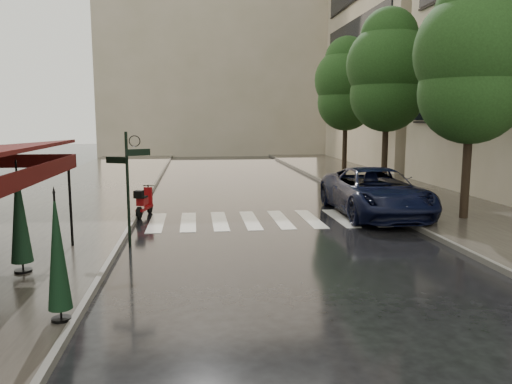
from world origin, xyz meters
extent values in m
plane|color=black|center=(0.00, 0.00, 0.00)|extent=(120.00, 120.00, 0.00)
cube|color=#38332D|center=(-4.50, 12.00, 0.06)|extent=(6.00, 60.00, 0.12)
cube|color=#38332D|center=(10.25, 12.00, 0.06)|extent=(5.50, 60.00, 0.12)
cube|color=#595651|center=(-1.45, 12.00, 0.07)|extent=(0.12, 60.00, 0.16)
cube|color=#595651|center=(7.45, 12.00, 0.07)|extent=(0.12, 60.00, 0.16)
cube|color=silver|center=(-0.70, 6.00, 0.01)|extent=(0.50, 3.20, 0.01)
cube|color=silver|center=(0.35, 6.00, 0.01)|extent=(0.50, 3.20, 0.01)
cube|color=silver|center=(1.40, 6.00, 0.01)|extent=(0.50, 3.20, 0.01)
cube|color=silver|center=(2.45, 6.00, 0.01)|extent=(0.50, 3.20, 0.01)
cube|color=silver|center=(3.50, 6.00, 0.01)|extent=(0.50, 3.20, 0.01)
cube|color=silver|center=(4.55, 6.00, 0.01)|extent=(0.50, 3.20, 0.01)
cube|color=silver|center=(5.60, 6.00, 0.01)|extent=(0.50, 3.20, 0.01)
cube|color=silver|center=(6.65, 6.00, 0.01)|extent=(0.50, 3.20, 0.01)
cube|color=#430B09|center=(-2.52, -0.50, 2.35)|extent=(0.04, 7.00, 0.35)
cylinder|color=black|center=(-2.65, 2.75, 1.29)|extent=(0.07, 0.07, 2.35)
cylinder|color=black|center=(-1.20, 3.00, 1.55)|extent=(0.08, 0.08, 3.10)
cube|color=black|center=(-0.90, 3.00, 2.55)|extent=(0.62, 0.26, 0.18)
cube|color=black|center=(-1.48, 3.00, 2.35)|extent=(0.56, 0.29, 0.18)
cube|color=tan|center=(16.50, 26.00, 9.25)|extent=(8.00, 16.00, 18.50)
cube|color=tan|center=(3.00, 38.00, 10.00)|extent=(22.00, 6.00, 20.00)
cylinder|color=black|center=(9.60, 5.00, 2.25)|extent=(0.28, 0.28, 4.26)
sphere|color=#183212|center=(9.60, 5.00, 4.30)|extent=(3.40, 3.40, 3.40)
sphere|color=#183212|center=(9.60, 5.00, 5.59)|extent=(3.80, 3.80, 3.80)
sphere|color=#183212|center=(9.60, 5.00, 6.81)|extent=(2.60, 2.60, 2.60)
cylinder|color=black|center=(9.50, 12.00, 2.36)|extent=(0.28, 0.28, 4.48)
sphere|color=#183212|center=(9.50, 12.00, 4.52)|extent=(3.40, 3.40, 3.40)
sphere|color=#183212|center=(9.50, 12.00, 5.88)|extent=(3.80, 3.80, 3.80)
sphere|color=#183212|center=(9.50, 12.00, 7.16)|extent=(2.60, 2.60, 2.60)
cylinder|color=black|center=(9.70, 19.00, 2.30)|extent=(0.28, 0.28, 4.37)
sphere|color=#183212|center=(9.70, 19.00, 4.41)|extent=(3.40, 3.40, 3.40)
sphere|color=#183212|center=(9.70, 19.00, 5.74)|extent=(3.80, 3.80, 3.80)
sphere|color=#183212|center=(9.70, 19.00, 6.98)|extent=(2.60, 2.60, 2.60)
cylinder|color=black|center=(-1.34, 6.66, 0.22)|extent=(0.19, 0.45, 0.44)
cylinder|color=black|center=(-1.07, 7.77, 0.22)|extent=(0.19, 0.45, 0.44)
cube|color=maroon|center=(-1.20, 7.24, 0.29)|extent=(0.53, 1.21, 0.09)
cube|color=maroon|center=(-1.25, 7.01, 0.57)|extent=(0.38, 0.55, 0.26)
cube|color=maroon|center=(-1.10, 7.64, 0.64)|extent=(0.31, 0.18, 0.69)
cylinder|color=black|center=(-1.08, 7.72, 1.02)|extent=(0.42, 0.13, 0.03)
cube|color=black|center=(-1.33, 6.68, 0.87)|extent=(0.35, 0.33, 0.26)
imported|color=black|center=(7.00, 6.40, 0.84)|extent=(2.89, 6.10, 1.68)
cylinder|color=black|center=(-1.65, -2.36, 0.14)|extent=(0.32, 0.32, 0.05)
cylinder|color=black|center=(-1.65, -2.36, 1.21)|extent=(0.04, 0.04, 2.09)
cone|color=black|center=(-1.65, -2.36, 1.32)|extent=(0.39, 0.39, 1.98)
cylinder|color=black|center=(-3.17, 0.50, 0.14)|extent=(0.37, 0.37, 0.05)
cylinder|color=black|center=(-3.17, 0.50, 1.34)|extent=(0.04, 0.04, 2.33)
cone|color=black|center=(-3.17, 0.50, 1.45)|extent=(0.46, 0.46, 2.22)
camera|label=1|loc=(0.60, -10.59, 3.45)|focal=35.00mm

